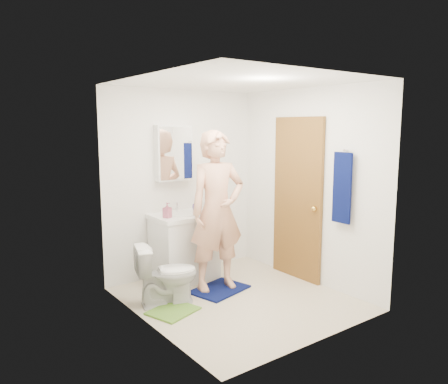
% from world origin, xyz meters
% --- Properties ---
extents(floor, '(2.20, 2.40, 0.02)m').
position_xyz_m(floor, '(0.00, 0.00, -0.01)').
color(floor, beige).
rests_on(floor, ground).
extents(ceiling, '(2.20, 2.40, 0.02)m').
position_xyz_m(ceiling, '(0.00, 0.00, 2.41)').
color(ceiling, white).
rests_on(ceiling, ground).
extents(wall_back, '(2.20, 0.02, 2.40)m').
position_xyz_m(wall_back, '(0.00, 1.21, 1.20)').
color(wall_back, white).
rests_on(wall_back, ground).
extents(wall_front, '(2.20, 0.02, 2.40)m').
position_xyz_m(wall_front, '(0.00, -1.21, 1.20)').
color(wall_front, white).
rests_on(wall_front, ground).
extents(wall_left, '(0.02, 2.40, 2.40)m').
position_xyz_m(wall_left, '(-1.11, 0.00, 1.20)').
color(wall_left, white).
rests_on(wall_left, ground).
extents(wall_right, '(0.02, 2.40, 2.40)m').
position_xyz_m(wall_right, '(1.11, 0.00, 1.20)').
color(wall_right, white).
rests_on(wall_right, ground).
extents(vanity_cabinet, '(0.75, 0.55, 0.80)m').
position_xyz_m(vanity_cabinet, '(-0.15, 0.91, 0.40)').
color(vanity_cabinet, white).
rests_on(vanity_cabinet, floor).
extents(countertop, '(0.79, 0.59, 0.05)m').
position_xyz_m(countertop, '(-0.15, 0.91, 0.83)').
color(countertop, white).
rests_on(countertop, vanity_cabinet).
extents(sink_basin, '(0.40, 0.40, 0.03)m').
position_xyz_m(sink_basin, '(-0.15, 0.91, 0.84)').
color(sink_basin, white).
rests_on(sink_basin, countertop).
extents(faucet, '(0.03, 0.03, 0.12)m').
position_xyz_m(faucet, '(-0.15, 1.09, 0.91)').
color(faucet, silver).
rests_on(faucet, countertop).
extents(medicine_cabinet, '(0.50, 0.12, 0.70)m').
position_xyz_m(medicine_cabinet, '(-0.15, 1.14, 1.60)').
color(medicine_cabinet, white).
rests_on(medicine_cabinet, wall_back).
extents(mirror_panel, '(0.46, 0.01, 0.66)m').
position_xyz_m(mirror_panel, '(-0.15, 1.08, 1.60)').
color(mirror_panel, white).
rests_on(mirror_panel, wall_back).
extents(door, '(0.05, 0.80, 2.05)m').
position_xyz_m(door, '(1.07, 0.15, 1.02)').
color(door, olive).
rests_on(door, ground).
extents(door_knob, '(0.07, 0.07, 0.07)m').
position_xyz_m(door_knob, '(1.03, -0.17, 0.95)').
color(door_knob, gold).
rests_on(door_knob, door).
extents(towel, '(0.03, 0.24, 0.80)m').
position_xyz_m(towel, '(1.03, -0.57, 1.25)').
color(towel, '#07104A').
rests_on(towel, wall_right).
extents(towel_hook, '(0.06, 0.02, 0.02)m').
position_xyz_m(towel_hook, '(1.07, -0.57, 1.67)').
color(towel_hook, silver).
rests_on(towel_hook, wall_right).
extents(toilet, '(0.74, 0.55, 0.67)m').
position_xyz_m(toilet, '(-0.71, 0.37, 0.34)').
color(toilet, white).
rests_on(toilet, floor).
extents(bath_mat, '(0.75, 0.61, 0.02)m').
position_xyz_m(bath_mat, '(-0.02, 0.34, 0.01)').
color(bath_mat, '#07104A').
rests_on(bath_mat, floor).
extents(green_rug, '(0.57, 0.52, 0.02)m').
position_xyz_m(green_rug, '(-0.77, 0.13, 0.01)').
color(green_rug, '#629832').
rests_on(green_rug, floor).
extents(soap_dispenser, '(0.11, 0.11, 0.18)m').
position_xyz_m(soap_dispenser, '(-0.43, 0.84, 0.94)').
color(soap_dispenser, '#A84E68').
rests_on(soap_dispenser, countertop).
extents(toothbrush_cup, '(0.15, 0.15, 0.09)m').
position_xyz_m(toothbrush_cup, '(0.08, 0.98, 0.90)').
color(toothbrush_cup, '#60469A').
rests_on(toothbrush_cup, countertop).
extents(man, '(0.74, 0.55, 1.87)m').
position_xyz_m(man, '(-0.01, 0.39, 0.96)').
color(man, '#E3A27F').
rests_on(man, bath_mat).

